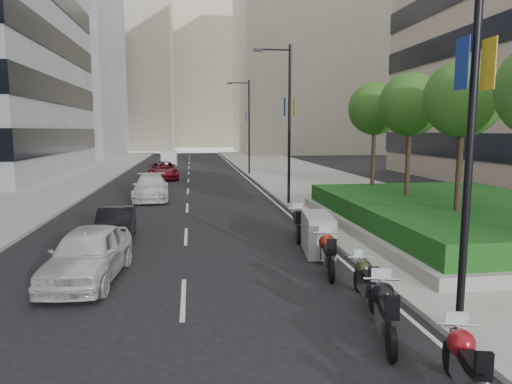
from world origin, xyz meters
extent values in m
plane|color=black|center=(0.00, 0.00, 0.00)|extent=(160.00, 160.00, 0.00)
cube|color=#9E9B93|center=(9.00, 30.00, 0.07)|extent=(10.00, 100.00, 0.15)
cube|color=#9E9B93|center=(-12.00, 30.00, 0.07)|extent=(8.00, 100.00, 0.15)
cube|color=silver|center=(3.70, 30.00, 0.01)|extent=(0.12, 100.00, 0.01)
cube|color=silver|center=(-1.50, 30.00, 0.01)|extent=(0.12, 100.00, 0.01)
cube|color=gray|center=(-24.00, 70.00, 15.00)|extent=(22.00, 26.00, 30.00)
cube|color=#B7AD93|center=(22.00, 80.00, 18.00)|extent=(28.00, 24.00, 36.00)
cube|color=#B7AD93|center=(-18.00, 100.00, 17.00)|extent=(26.00, 24.00, 34.00)
cube|color=#B7AD93|center=(2.00, 120.00, 19.00)|extent=(30.00, 24.00, 38.00)
cube|color=#98958E|center=(10.00, 10.00, 0.35)|extent=(10.00, 14.00, 0.40)
cube|color=#1A4E16|center=(10.00, 10.00, 0.95)|extent=(9.40, 13.40, 0.80)
cylinder|color=#332319|center=(8.50, 8.00, 2.55)|extent=(0.22, 0.22, 4.00)
sphere|color=#24531A|center=(8.50, 8.00, 5.45)|extent=(2.80, 2.80, 2.80)
cylinder|color=#332319|center=(8.50, 12.00, 2.55)|extent=(0.22, 0.22, 4.00)
sphere|color=#24531A|center=(8.50, 12.00, 5.45)|extent=(2.80, 2.80, 2.80)
cylinder|color=#332319|center=(8.50, 16.00, 2.55)|extent=(0.22, 0.22, 4.00)
sphere|color=#24531A|center=(8.50, 16.00, 5.45)|extent=(2.80, 2.80, 2.80)
cylinder|color=black|center=(4.30, 1.00, 4.50)|extent=(0.16, 0.16, 9.00)
cube|color=yellow|center=(4.58, 1.00, 5.60)|extent=(0.02, 0.45, 1.00)
cube|color=navy|center=(4.02, 1.00, 5.60)|extent=(0.02, 0.45, 1.00)
cylinder|color=black|center=(4.30, 18.00, 4.50)|extent=(0.16, 0.16, 9.00)
cylinder|color=black|center=(3.40, 18.00, 8.70)|extent=(1.80, 0.10, 0.10)
cube|color=black|center=(2.50, 18.00, 8.65)|extent=(0.50, 0.22, 0.14)
cube|color=yellow|center=(4.58, 18.00, 5.60)|extent=(0.02, 0.45, 1.00)
cube|color=navy|center=(4.02, 18.00, 5.60)|extent=(0.02, 0.45, 1.00)
cylinder|color=black|center=(4.30, 36.00, 4.50)|extent=(0.16, 0.16, 9.00)
cylinder|color=black|center=(3.40, 36.00, 8.70)|extent=(1.80, 0.10, 0.10)
cube|color=black|center=(2.50, 36.00, 8.65)|extent=(0.50, 0.22, 0.14)
cube|color=yellow|center=(4.58, 36.00, 5.60)|extent=(0.02, 0.45, 1.00)
cube|color=navy|center=(4.02, 36.00, 5.60)|extent=(0.02, 0.45, 1.00)
cylinder|color=black|center=(3.27, -0.39, 0.29)|extent=(0.26, 0.60, 0.59)
cube|color=silver|center=(3.07, -1.17, 0.46)|extent=(0.48, 0.85, 0.40)
sphere|color=maroon|center=(3.14, -0.87, 0.82)|extent=(0.46, 0.46, 0.46)
cube|color=black|center=(2.99, -1.45, 0.76)|extent=(0.44, 0.76, 0.15)
cylinder|color=silver|center=(3.21, -0.62, 1.03)|extent=(0.69, 0.22, 0.05)
cylinder|color=black|center=(2.44, 0.21, 0.32)|extent=(0.28, 0.65, 0.64)
cylinder|color=black|center=(2.86, 1.82, 0.32)|extent=(0.28, 0.65, 0.64)
cube|color=silver|center=(2.63, 0.96, 0.50)|extent=(0.52, 0.93, 0.44)
sphere|color=black|center=(2.72, 1.29, 0.89)|extent=(0.50, 0.50, 0.50)
cube|color=black|center=(2.56, 0.66, 0.83)|extent=(0.48, 0.83, 0.17)
cylinder|color=silver|center=(2.79, 1.56, 1.12)|extent=(0.76, 0.24, 0.05)
cylinder|color=black|center=(3.00, 2.39, 0.29)|extent=(0.18, 0.59, 0.58)
cylinder|color=black|center=(3.16, 3.87, 0.29)|extent=(0.18, 0.59, 0.58)
cube|color=silver|center=(3.07, 3.09, 0.45)|extent=(0.37, 0.82, 0.39)
sphere|color=#282917|center=(3.11, 3.39, 0.80)|extent=(0.45, 0.45, 0.45)
cube|color=black|center=(3.04, 2.81, 0.74)|extent=(0.34, 0.72, 0.15)
cylinder|color=silver|center=(3.14, 3.64, 1.00)|extent=(0.69, 0.12, 0.05)
cylinder|color=black|center=(2.67, 4.68, 0.32)|extent=(0.23, 0.66, 0.64)
cylinder|color=black|center=(2.95, 6.32, 0.32)|extent=(0.23, 0.66, 0.64)
cube|color=silver|center=(2.80, 5.45, 0.50)|extent=(0.45, 0.92, 0.44)
sphere|color=maroon|center=(2.86, 5.79, 0.89)|extent=(0.50, 0.50, 0.50)
cube|color=black|center=(2.75, 5.14, 0.83)|extent=(0.42, 0.82, 0.17)
cylinder|color=silver|center=(2.90, 6.07, 1.12)|extent=(0.77, 0.18, 0.05)
cylinder|color=black|center=(3.02, 6.90, 0.34)|extent=(0.22, 0.69, 0.67)
cylinder|color=black|center=(3.24, 8.63, 0.34)|extent=(0.22, 0.69, 0.67)
cube|color=gray|center=(3.13, 7.77, 0.71)|extent=(1.21, 2.38, 1.36)
cylinder|color=black|center=(2.81, 9.21, 0.32)|extent=(0.25, 0.65, 0.64)
cylinder|color=black|center=(3.13, 10.84, 0.32)|extent=(0.25, 0.65, 0.64)
cube|color=silver|center=(2.96, 9.98, 0.50)|extent=(0.48, 0.92, 0.43)
sphere|color=#2F2D1A|center=(3.03, 10.31, 0.89)|extent=(0.50, 0.50, 0.50)
cube|color=black|center=(2.90, 9.67, 0.83)|extent=(0.44, 0.82, 0.17)
cylinder|color=silver|center=(3.08, 10.58, 1.12)|extent=(0.76, 0.20, 0.05)
imported|color=silver|center=(-4.22, 5.86, 0.78)|extent=(2.22, 4.70, 1.55)
imported|color=black|center=(-4.21, 10.71, 0.63)|extent=(1.56, 3.92, 1.27)
imported|color=silver|center=(-3.76, 21.38, 0.76)|extent=(2.42, 5.35, 1.52)
imported|color=#600B15|center=(-3.70, 33.43, 0.77)|extent=(3.03, 5.77, 1.55)
cube|color=white|center=(-3.76, 47.37, 0.93)|extent=(1.72, 4.43, 1.86)
cube|color=white|center=(-3.76, 45.69, 0.49)|extent=(1.69, 1.08, 0.97)
cylinder|color=black|center=(-4.47, 45.78, 0.31)|extent=(0.22, 0.62, 0.62)
cylinder|color=black|center=(-3.06, 45.78, 0.31)|extent=(0.22, 0.62, 0.62)
cylinder|color=black|center=(-4.47, 48.79, 0.31)|extent=(0.22, 0.62, 0.62)
cylinder|color=black|center=(-3.06, 48.79, 0.31)|extent=(0.22, 0.62, 0.62)
camera|label=1|loc=(-1.23, -7.45, 4.32)|focal=32.00mm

